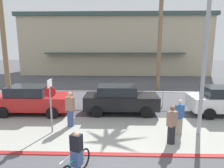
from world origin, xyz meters
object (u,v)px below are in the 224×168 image
object	(u,v)px
pedestrian_0	(172,126)
pedestrian_2	(70,111)
streetlight_curb	(208,41)
palm_tree_2	(162,7)
palm_tree_1	(1,2)
car_red_1	(32,99)
stop_sign_bike_lane	(50,98)
pedestrian_1	(179,118)
car_black_2	(120,99)
cyclist_teal_0	(76,156)

from	to	relation	value
pedestrian_0	pedestrian_2	distance (m)	4.95
streetlight_curb	palm_tree_2	bearing A→B (deg)	90.40
streetlight_curb	palm_tree_2	size ratio (longest dim) A/B	0.74
palm_tree_1	pedestrian_0	size ratio (longest dim) A/B	6.06
car_red_1	pedestrian_2	bearing A→B (deg)	-35.46
pedestrian_2	stop_sign_bike_lane	bearing A→B (deg)	-133.07
car_red_1	pedestrian_1	size ratio (longest dim) A/B	2.64
car_red_1	car_black_2	xyz separation A→B (m)	(5.30, 0.28, 0.00)
palm_tree_2	car_red_1	xyz separation A→B (m)	(-8.87, -6.97, -6.43)
stop_sign_bike_lane	car_red_1	xyz separation A→B (m)	(-2.05, 2.72, -0.81)
car_black_2	pedestrian_2	world-z (taller)	pedestrian_2
streetlight_curb	car_red_1	distance (m)	9.99
pedestrian_2	palm_tree_2	bearing A→B (deg)	55.66
palm_tree_1	pedestrian_0	bearing A→B (deg)	-33.16
streetlight_curb	palm_tree_1	distance (m)	13.78
car_red_1	pedestrian_0	world-z (taller)	car_red_1
streetlight_curb	car_black_2	xyz separation A→B (m)	(-3.64, 3.17, -3.41)
car_black_2	pedestrian_0	world-z (taller)	car_black_2
car_red_1	cyclist_teal_0	world-z (taller)	car_red_1
palm_tree_2	car_red_1	bearing A→B (deg)	-141.81
palm_tree_2	cyclist_teal_0	world-z (taller)	palm_tree_2
palm_tree_2	pedestrian_2	size ratio (longest dim) A/B	5.61
stop_sign_bike_lane	pedestrian_0	size ratio (longest dim) A/B	1.54
palm_tree_2	cyclist_teal_0	size ratio (longest dim) A/B	5.91
palm_tree_1	car_red_1	xyz separation A→B (m)	(3.12, -3.20, -6.13)
pedestrian_0	pedestrian_2	bearing A→B (deg)	159.84
cyclist_teal_0	pedestrian_1	xyz separation A→B (m)	(4.13, 3.24, 0.07)
car_black_2	pedestrian_0	size ratio (longest dim) A/B	2.65
palm_tree_1	car_red_1	bearing A→B (deg)	-45.78
car_red_1	pedestrian_1	xyz separation A→B (m)	(7.99, -2.72, -0.10)
streetlight_curb	cyclist_teal_0	bearing A→B (deg)	-148.88
streetlight_curb	car_red_1	size ratio (longest dim) A/B	1.70
palm_tree_2	pedestrian_2	world-z (taller)	palm_tree_2
pedestrian_2	pedestrian_0	bearing A→B (deg)	-20.16
streetlight_curb	pedestrian_2	distance (m)	7.13
cyclist_teal_0	pedestrian_1	size ratio (longest dim) A/B	1.03
stop_sign_bike_lane	cyclist_teal_0	xyz separation A→B (m)	(1.81, -3.23, -0.98)
car_red_1	cyclist_teal_0	size ratio (longest dim) A/B	2.56
palm_tree_1	palm_tree_2	distance (m)	12.57
streetlight_curb	pedestrian_1	distance (m)	3.64
streetlight_curb	pedestrian_0	distance (m)	3.91
car_red_1	pedestrian_1	world-z (taller)	car_red_1
streetlight_curb	car_black_2	size ratio (longest dim) A/B	1.70
car_black_2	pedestrian_1	distance (m)	4.03
pedestrian_1	pedestrian_2	xyz separation A→B (m)	(-5.23, 0.76, 0.08)
car_red_1	cyclist_teal_0	distance (m)	7.10
stop_sign_bike_lane	palm_tree_2	distance (m)	13.12
car_red_1	pedestrian_2	world-z (taller)	pedestrian_2
car_black_2	cyclist_teal_0	distance (m)	6.40
palm_tree_1	car_red_1	distance (m)	7.59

